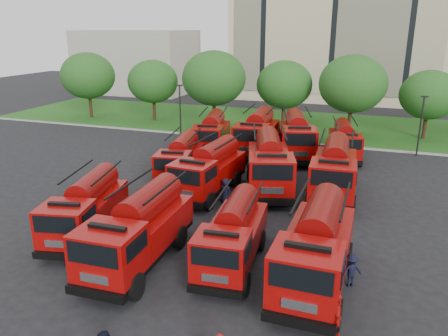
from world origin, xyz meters
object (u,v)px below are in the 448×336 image
object	(u,v)px
fire_truck_2	(233,234)
fire_truck_7	(334,169)
fire_truck_8	(212,133)
firefighter_4	(225,203)
fire_truck_3	(316,247)
fire_truck_10	(296,136)
fire_truck_11	(344,141)
fire_truck_5	(209,169)
firefighter_3	(349,285)
fire_truck_1	(139,229)
fire_truck_6	(269,163)
fire_truck_9	(257,133)
firefighter_5	(316,207)
fire_truck_0	(86,207)
fire_truck_4	(181,159)

from	to	relation	value
fire_truck_2	fire_truck_7	bearing A→B (deg)	66.46
fire_truck_8	firefighter_4	world-z (taller)	fire_truck_8
fire_truck_3	fire_truck_10	xyz separation A→B (m)	(-4.19, 18.83, 0.08)
fire_truck_8	fire_truck_11	size ratio (longest dim) A/B	1.13
fire_truck_5	firefighter_3	bearing A→B (deg)	-36.64
fire_truck_5	firefighter_3	xyz separation A→B (m)	(9.49, -8.23, -1.65)
fire_truck_1	fire_truck_7	xyz separation A→B (m)	(7.56, 11.63, 0.07)
fire_truck_6	fire_truck_9	size ratio (longest dim) A/B	1.04
fire_truck_10	firefighter_5	size ratio (longest dim) A/B	4.68
fire_truck_2	fire_truck_11	world-z (taller)	fire_truck_2
fire_truck_0	fire_truck_8	size ratio (longest dim) A/B	0.94
fire_truck_7	firefighter_5	size ratio (longest dim) A/B	4.44
fire_truck_6	fire_truck_7	bearing A→B (deg)	-13.12
firefighter_5	fire_truck_3	bearing A→B (deg)	93.59
firefighter_3	fire_truck_3	bearing A→B (deg)	-17.03
fire_truck_7	fire_truck_0	bearing A→B (deg)	-142.02
fire_truck_5	fire_truck_8	xyz separation A→B (m)	(-3.40, 9.47, 0.00)
fire_truck_4	fire_truck_6	distance (m)	6.46
fire_truck_4	fire_truck_6	world-z (taller)	fire_truck_6
fire_truck_3	fire_truck_0	bearing A→B (deg)	177.25
fire_truck_2	fire_truck_7	size ratio (longest dim) A/B	0.85
fire_truck_2	fire_truck_5	distance (m)	9.16
fire_truck_7	fire_truck_1	bearing A→B (deg)	-125.83
firefighter_3	fire_truck_7	bearing A→B (deg)	-107.94
fire_truck_5	fire_truck_6	world-z (taller)	fire_truck_6
fire_truck_1	fire_truck_6	distance (m)	11.89
fire_truck_9	firefighter_4	xyz separation A→B (m)	(1.12, -11.72, -1.80)
fire_truck_2	fire_truck_9	distance (m)	18.84
fire_truck_0	firefighter_3	size ratio (longest dim) A/B	4.81
fire_truck_10	fire_truck_11	size ratio (longest dim) A/B	1.24
fire_truck_8	fire_truck_11	bearing A→B (deg)	-2.84
fire_truck_11	fire_truck_1	bearing A→B (deg)	-120.07
fire_truck_2	firefighter_4	size ratio (longest dim) A/B	4.10
fire_truck_1	fire_truck_7	bearing A→B (deg)	55.45
firefighter_3	firefighter_5	xyz separation A→B (m)	(-2.53, 8.18, 0.00)
fire_truck_7	firefighter_4	world-z (taller)	fire_truck_7
fire_truck_0	fire_truck_8	xyz separation A→B (m)	(0.47, 17.25, 0.10)
fire_truck_0	firefighter_3	bearing A→B (deg)	-14.31
fire_truck_6	fire_truck_11	world-z (taller)	fire_truck_6
fire_truck_10	fire_truck_7	bearing A→B (deg)	-78.50
firefighter_3	firefighter_5	size ratio (longest dim) A/B	0.83
fire_truck_4	fire_truck_10	bearing A→B (deg)	40.21
fire_truck_9	fire_truck_8	bearing A→B (deg)	-170.97
fire_truck_4	fire_truck_0	bearing A→B (deg)	-105.95
fire_truck_1	fire_truck_9	size ratio (longest dim) A/B	0.93
fire_truck_11	fire_truck_8	bearing A→B (deg)	179.11
fire_truck_2	fire_truck_3	bearing A→B (deg)	-11.06
fire_truck_1	fire_truck_11	distance (m)	22.00
fire_truck_9	firefighter_3	distance (m)	20.73
firefighter_5	fire_truck_7	bearing A→B (deg)	-111.65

